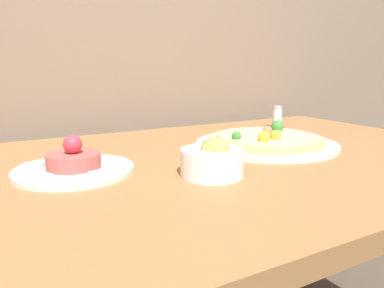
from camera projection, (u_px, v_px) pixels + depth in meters
dining_table at (198, 200)px, 0.82m from camera, size 1.43×0.82×0.73m
pizza_plate at (266, 141)px, 0.93m from camera, size 0.35×0.35×0.05m
tartare_plate at (74, 166)px, 0.70m from camera, size 0.22×0.22×0.07m
small_bowl at (213, 159)px, 0.68m from camera, size 0.12×0.12×0.07m
salt_shaker at (277, 118)px, 1.18m from camera, size 0.03×0.03×0.07m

